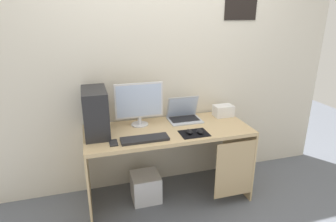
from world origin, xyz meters
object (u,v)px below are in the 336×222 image
(laptop, at_px, (184,115))
(mouse_left, at_px, (189,132))
(monitor, at_px, (139,103))
(projector, at_px, (223,111))
(mouse_right, at_px, (200,131))
(keyboard, at_px, (145,139))
(pc_tower, at_px, (95,112))
(cell_phone, at_px, (113,143))
(subwoofer, at_px, (146,187))

(laptop, distance_m, mouse_left, 0.36)
(monitor, xyz_separation_m, projector, (0.91, 0.01, -0.17))
(mouse_right, bearing_deg, keyboard, 179.44)
(pc_tower, xyz_separation_m, mouse_left, (0.81, -0.24, -0.19))
(mouse_right, distance_m, cell_phone, 0.79)
(projector, bearing_deg, laptop, 178.68)
(laptop, xyz_separation_m, subwoofer, (-0.46, -0.16, -0.67))
(pc_tower, xyz_separation_m, projector, (1.33, 0.10, -0.15))
(cell_phone, bearing_deg, monitor, 49.26)
(mouse_left, bearing_deg, projector, 33.66)
(keyboard, relative_size, cell_phone, 3.23)
(laptop, height_order, mouse_left, laptop)
(pc_tower, xyz_separation_m, keyboard, (0.39, -0.26, -0.20))
(projector, bearing_deg, cell_phone, -163.73)
(keyboard, height_order, mouse_right, mouse_right)
(monitor, relative_size, projector, 2.34)
(keyboard, height_order, mouse_left, mouse_left)
(pc_tower, distance_m, cell_phone, 0.34)
(projector, relative_size, mouse_left, 2.08)
(mouse_left, relative_size, subwoofer, 0.34)
(monitor, height_order, cell_phone, monitor)
(projector, bearing_deg, monitor, -179.45)
(projector, bearing_deg, subwoofer, -170.29)
(mouse_right, bearing_deg, laptop, 93.20)
(mouse_right, xyz_separation_m, cell_phone, (-0.79, 0.02, -0.02))
(pc_tower, height_order, projector, pc_tower)
(cell_phone, height_order, subwoofer, cell_phone)
(cell_phone, bearing_deg, subwoofer, 32.89)
(keyboard, distance_m, subwoofer, 0.67)
(mouse_left, xyz_separation_m, cell_phone, (-0.69, -0.01, -0.02))
(mouse_right, xyz_separation_m, subwoofer, (-0.48, 0.22, -0.64))
(laptop, bearing_deg, pc_tower, -172.67)
(projector, bearing_deg, pc_tower, -175.54)
(pc_tower, xyz_separation_m, laptop, (0.89, 0.11, -0.16))
(pc_tower, xyz_separation_m, mouse_right, (0.91, -0.27, -0.19))
(monitor, bearing_deg, cell_phone, -130.74)
(laptop, xyz_separation_m, cell_phone, (-0.76, -0.36, -0.04))
(monitor, xyz_separation_m, keyboard, (-0.03, -0.36, -0.22))
(pc_tower, height_order, cell_phone, pc_tower)
(mouse_right, height_order, cell_phone, mouse_right)
(monitor, height_order, subwoofer, monitor)
(mouse_left, xyz_separation_m, mouse_right, (0.10, -0.02, 0.00))
(laptop, xyz_separation_m, projector, (0.44, -0.01, 0.01))
(monitor, bearing_deg, keyboard, -94.17)
(laptop, relative_size, subwoofer, 1.18)
(mouse_right, relative_size, cell_phone, 0.74)
(mouse_right, bearing_deg, pc_tower, 163.67)
(pc_tower, relative_size, monitor, 0.90)
(subwoofer, bearing_deg, pc_tower, 173.26)
(mouse_right, bearing_deg, monitor, 143.64)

